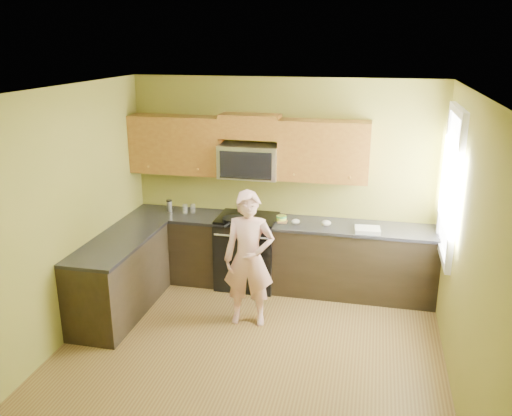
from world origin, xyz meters
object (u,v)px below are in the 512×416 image
(woman, at_px, (249,259))
(stove, at_px, (247,251))
(travel_mug, at_px, (170,211))
(butter_tub, at_px, (281,221))
(microwave, at_px, (249,177))
(frying_pan, at_px, (234,222))

(woman, bearing_deg, stove, 98.28)
(travel_mug, bearing_deg, stove, -4.02)
(butter_tub, bearing_deg, stove, -178.43)
(butter_tub, height_order, travel_mug, travel_mug)
(stove, xyz_separation_m, travel_mug, (-1.10, 0.08, 0.44))
(stove, relative_size, woman, 0.60)
(butter_tub, bearing_deg, microwave, 165.83)
(frying_pan, bearing_deg, travel_mug, 169.97)
(woman, bearing_deg, travel_mug, 136.00)
(frying_pan, height_order, travel_mug, travel_mug)
(microwave, height_order, frying_pan, microwave)
(microwave, bearing_deg, travel_mug, -177.52)
(woman, height_order, travel_mug, woman)
(microwave, distance_m, travel_mug, 1.22)
(stove, xyz_separation_m, woman, (0.25, -0.97, 0.31))
(stove, bearing_deg, frying_pan, -113.46)
(butter_tub, bearing_deg, travel_mug, 177.59)
(woman, bearing_deg, microwave, 96.66)
(woman, distance_m, travel_mug, 1.71)
(microwave, bearing_deg, frying_pan, -106.24)
(frying_pan, relative_size, butter_tub, 3.81)
(microwave, xyz_separation_m, woman, (0.25, -1.09, -0.66))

